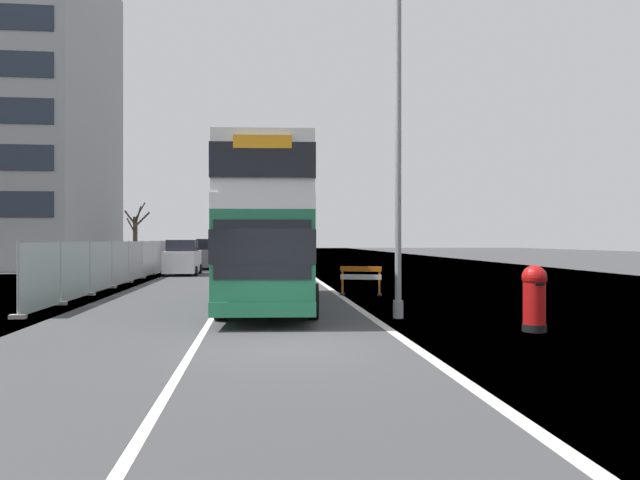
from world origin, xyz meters
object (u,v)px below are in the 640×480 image
object	(u,v)px
red_pillar_postbox	(534,295)
car_oncoming_near	(183,258)
car_receding_mid	(209,255)
double_decker_bus	(272,228)
car_receding_far	(269,253)
lamppost_foreground	(398,160)
roadworks_barrier	(361,277)

from	to	relation	value
red_pillar_postbox	car_oncoming_near	bearing A→B (deg)	115.64
red_pillar_postbox	car_receding_mid	world-z (taller)	car_receding_mid
double_decker_bus	car_oncoming_near	size ratio (longest dim) A/B	2.57
red_pillar_postbox	car_receding_mid	size ratio (longest dim) A/B	0.40
car_oncoming_near	car_receding_far	size ratio (longest dim) A/B	0.99
double_decker_bus	car_oncoming_near	xyz separation A→B (m)	(-5.21, 17.53, -1.58)
lamppost_foreground	roadworks_barrier	xyz separation A→B (m)	(0.13, 6.67, -3.74)
lamppost_foreground	car_receding_far	world-z (taller)	lamppost_foreground
lamppost_foreground	car_receding_mid	bearing A→B (deg)	105.20
double_decker_bus	car_receding_mid	distance (m)	25.27
car_oncoming_near	red_pillar_postbox	bearing A→B (deg)	-64.36
roadworks_barrier	car_oncoming_near	xyz separation A→B (m)	(-8.80, 14.35, 0.32)
double_decker_bus	roadworks_barrier	distance (m)	5.15
double_decker_bus	lamppost_foreground	world-z (taller)	lamppost_foreground
car_receding_mid	car_receding_far	world-z (taller)	car_receding_mid
double_decker_bus	lamppost_foreground	size ratio (longest dim) A/B	1.20
lamppost_foreground	roadworks_barrier	bearing A→B (deg)	88.87
lamppost_foreground	car_receding_mid	distance (m)	29.58
car_receding_mid	car_receding_far	bearing A→B (deg)	55.85
red_pillar_postbox	car_oncoming_near	xyz separation A→B (m)	(-11.36, 23.67, 0.16)
roadworks_barrier	car_oncoming_near	distance (m)	16.84
roadworks_barrier	red_pillar_postbox	bearing A→B (deg)	-74.64
car_receding_mid	red_pillar_postbox	bearing A→B (deg)	-71.46
roadworks_barrier	car_receding_mid	bearing A→B (deg)	109.87
red_pillar_postbox	roadworks_barrier	size ratio (longest dim) A/B	0.95
car_receding_mid	car_oncoming_near	bearing A→B (deg)	-97.53
lamppost_foreground	roadworks_barrier	distance (m)	7.65
car_oncoming_near	car_receding_far	xyz separation A→B (m)	(5.62, 14.19, -0.00)
double_decker_bus	lamppost_foreground	distance (m)	5.26
car_oncoming_near	roadworks_barrier	bearing A→B (deg)	-58.48
roadworks_barrier	car_oncoming_near	world-z (taller)	car_oncoming_near
car_oncoming_near	car_receding_mid	xyz separation A→B (m)	(0.97, 7.33, 0.02)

